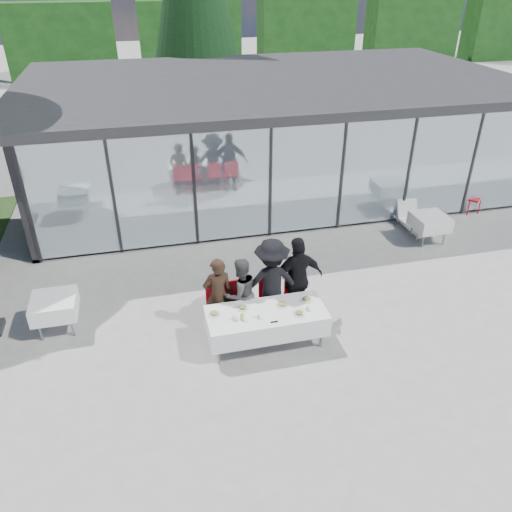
# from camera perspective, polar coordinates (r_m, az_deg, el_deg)

# --- Properties ---
(ground) EXTENTS (90.00, 90.00, 0.00)m
(ground) POSITION_cam_1_polar(r_m,az_deg,el_deg) (10.06, 1.77, -8.97)
(ground) COLOR #9A9892
(ground) RESTS_ON ground
(pavilion) EXTENTS (14.80, 8.80, 3.44)m
(pavilion) POSITION_cam_1_polar(r_m,az_deg,el_deg) (16.72, 1.19, 15.77)
(pavilion) COLOR gray
(pavilion) RESTS_ON ground
(treeline) EXTENTS (62.50, 2.00, 4.40)m
(treeline) POSITION_cam_1_polar(r_m,az_deg,el_deg) (35.72, -14.46, 22.88)
(treeline) COLOR #133A12
(treeline) RESTS_ON ground
(dining_table) EXTENTS (2.26, 0.96, 0.75)m
(dining_table) POSITION_cam_1_polar(r_m,az_deg,el_deg) (9.53, 1.19, -7.42)
(dining_table) COLOR white
(dining_table) RESTS_ON ground
(diner_a) EXTENTS (0.63, 0.63, 1.62)m
(diner_a) POSITION_cam_1_polar(r_m,az_deg,el_deg) (9.78, -4.37, -4.42)
(diner_a) COLOR #322116
(diner_a) RESTS_ON ground
(diner_chair_a) EXTENTS (0.44, 0.44, 0.97)m
(diner_chair_a) POSITION_cam_1_polar(r_m,az_deg,el_deg) (9.99, -4.37, -5.49)
(diner_chair_a) COLOR red
(diner_chair_a) RESTS_ON ground
(diner_b) EXTENTS (0.95, 0.95, 1.52)m
(diner_b) POSITION_cam_1_polar(r_m,az_deg,el_deg) (9.87, -1.80, -4.30)
(diner_b) COLOR #464646
(diner_b) RESTS_ON ground
(diner_chair_b) EXTENTS (0.44, 0.44, 0.97)m
(diner_chair_b) POSITION_cam_1_polar(r_m,az_deg,el_deg) (10.05, -1.85, -5.15)
(diner_chair_b) COLOR red
(diner_chair_b) RESTS_ON ground
(diner_c) EXTENTS (1.35, 1.35, 1.87)m
(diner_c) POSITION_cam_1_polar(r_m,az_deg,el_deg) (9.90, 1.79, -2.99)
(diner_c) COLOR black
(diner_c) RESTS_ON ground
(diner_chair_c) EXTENTS (0.44, 0.44, 0.97)m
(diner_chair_c) POSITION_cam_1_polar(r_m,az_deg,el_deg) (10.17, 1.66, -4.66)
(diner_chair_c) COLOR red
(diner_chair_c) RESTS_ON ground
(diner_d) EXTENTS (1.20, 1.20, 1.85)m
(diner_d) POSITION_cam_1_polar(r_m,az_deg,el_deg) (10.04, 4.77, -2.63)
(diner_d) COLOR black
(diner_d) RESTS_ON ground
(diner_chair_d) EXTENTS (0.44, 0.44, 0.97)m
(diner_chair_d) POSITION_cam_1_polar(r_m,az_deg,el_deg) (10.30, 4.57, -4.24)
(diner_chair_d) COLOR red
(diner_chair_d) RESTS_ON ground
(plate_a) EXTENTS (0.24, 0.24, 0.07)m
(plate_a) POSITION_cam_1_polar(r_m,az_deg,el_deg) (9.34, -4.80, -6.58)
(plate_a) COLOR silver
(plate_a) RESTS_ON dining_table
(plate_b) EXTENTS (0.24, 0.24, 0.07)m
(plate_b) POSITION_cam_1_polar(r_m,az_deg,el_deg) (9.47, -1.56, -5.89)
(plate_b) COLOR silver
(plate_b) RESTS_ON dining_table
(plate_c) EXTENTS (0.24, 0.24, 0.07)m
(plate_c) POSITION_cam_1_polar(r_m,az_deg,el_deg) (9.55, 2.99, -5.55)
(plate_c) COLOR silver
(plate_c) RESTS_ON dining_table
(plate_d) EXTENTS (0.24, 0.24, 0.07)m
(plate_d) POSITION_cam_1_polar(r_m,az_deg,el_deg) (9.73, 5.79, -4.93)
(plate_d) COLOR silver
(plate_d) RESTS_ON dining_table
(plate_extra) EXTENTS (0.24, 0.24, 0.07)m
(plate_extra) POSITION_cam_1_polar(r_m,az_deg,el_deg) (9.36, 4.93, -6.52)
(plate_extra) COLOR silver
(plate_extra) RESTS_ON dining_table
(juice_bottle) EXTENTS (0.06, 0.06, 0.15)m
(juice_bottle) POSITION_cam_1_polar(r_m,az_deg,el_deg) (9.15, -1.60, -6.99)
(juice_bottle) COLOR #8EBF4F
(juice_bottle) RESTS_ON dining_table
(drinking_glasses) EXTENTS (1.48, 0.13, 0.10)m
(drinking_glasses) POSITION_cam_1_polar(r_m,az_deg,el_deg) (9.26, 1.30, -6.67)
(drinking_glasses) COLOR silver
(drinking_glasses) RESTS_ON dining_table
(folded_eyeglasses) EXTENTS (0.14, 0.03, 0.01)m
(folded_eyeglasses) POSITION_cam_1_polar(r_m,az_deg,el_deg) (9.15, 2.11, -7.53)
(folded_eyeglasses) COLOR black
(folded_eyeglasses) RESTS_ON dining_table
(spare_table_left) EXTENTS (0.86, 0.86, 0.74)m
(spare_table_left) POSITION_cam_1_polar(r_m,az_deg,el_deg) (10.64, -22.05, -5.34)
(spare_table_left) COLOR white
(spare_table_left) RESTS_ON ground
(spare_table_right) EXTENTS (0.86, 0.86, 0.74)m
(spare_table_right) POSITION_cam_1_polar(r_m,az_deg,el_deg) (13.82, 19.25, 3.70)
(spare_table_right) COLOR white
(spare_table_right) RESTS_ON ground
(spare_chair_a) EXTENTS (0.62, 0.62, 0.97)m
(spare_chair_a) POSITION_cam_1_polar(r_m,az_deg,el_deg) (15.99, 23.19, 6.47)
(spare_chair_a) COLOR red
(spare_chair_a) RESTS_ON ground
(spare_chair_b) EXTENTS (0.59, 0.59, 0.97)m
(spare_chair_b) POSITION_cam_1_polar(r_m,az_deg,el_deg) (15.51, 19.37, 6.53)
(spare_chair_b) COLOR red
(spare_chair_b) RESTS_ON ground
(lounger) EXTENTS (0.63, 1.34, 0.72)m
(lounger) POSITION_cam_1_polar(r_m,az_deg,el_deg) (14.51, 17.50, 3.99)
(lounger) COLOR white
(lounger) RESTS_ON ground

